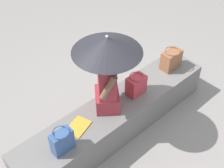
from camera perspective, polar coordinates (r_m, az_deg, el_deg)
name	(u,v)px	position (r m, az deg, el deg)	size (l,w,h in m)	color
ground_plane	(116,129)	(4.09, 0.83, -8.54)	(14.00, 14.00, 0.00)	gray
stone_bench	(117,117)	(3.91, 0.87, -6.32)	(2.83, 0.55, 0.48)	slate
person_seated	(107,82)	(3.46, -0.97, 0.36)	(0.44, 0.50, 0.90)	#992D38
parasol	(107,45)	(3.11, -0.95, 7.42)	(0.76, 0.76, 1.03)	#B7B7BC
handbag_black	(62,141)	(3.23, -9.44, -10.62)	(0.24, 0.18, 0.29)	#335184
tote_bag_canvas	(171,59)	(4.28, 11.16, 4.60)	(0.29, 0.22, 0.29)	brown
shoulder_bag_spare	(136,85)	(3.81, 4.58, -0.17)	(0.24, 0.18, 0.28)	#B2333D
magazine	(78,127)	(3.51, -6.41, -8.05)	(0.28, 0.20, 0.01)	gold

